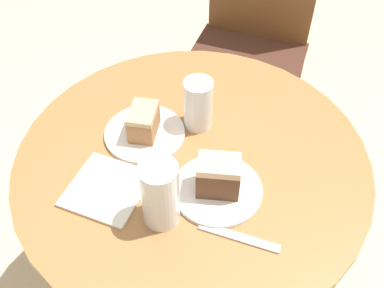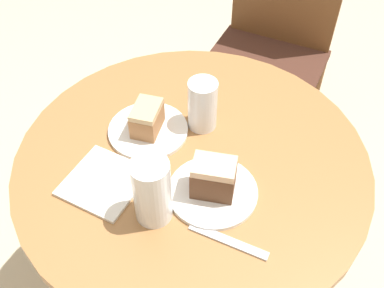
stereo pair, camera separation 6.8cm
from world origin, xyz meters
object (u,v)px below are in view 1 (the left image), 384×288
chair (249,46)px  glass_water (160,197)px  plate_near (217,190)px  glass_lemonade (198,107)px  cake_slice_near (218,176)px  plate_far (145,133)px  cake_slice_far (144,122)px

chair → glass_water: bearing=-87.2°
plate_near → glass_lemonade: bearing=116.8°
cake_slice_near → glass_lemonade: glass_lemonade is taller
plate_far → cake_slice_near: bearing=-29.4°
plate_far → glass_water: bearing=-61.8°
cake_slice_far → glass_lemonade: glass_lemonade is taller
cake_slice_far → glass_lemonade: size_ratio=0.71×
plate_far → glass_lemonade: 0.14m
chair → cake_slice_near: size_ratio=9.68×
cake_slice_near → glass_water: 0.13m
chair → plate_near: (0.07, -0.86, 0.22)m
cake_slice_far → plate_near: bearing=-29.4°
glass_lemonade → plate_far: bearing=-147.8°
cake_slice_near → glass_lemonade: bearing=116.8°
glass_water → glass_lemonade: bearing=90.0°
plate_near → glass_lemonade: (-0.09, 0.19, 0.05)m
chair → glass_water: 0.99m
glass_lemonade → glass_water: 0.28m
plate_far → glass_lemonade: (0.11, 0.07, 0.05)m
chair → plate_near: size_ratio=4.97×
plate_near → glass_water: 0.15m
cake_slice_near → chair: bearing=94.9°
plate_far → glass_lemonade: size_ratio=1.49×
chair → cake_slice_near: chair is taller
chair → cake_slice_near: (0.07, -0.86, 0.27)m
plate_near → glass_water: (-0.09, -0.09, 0.06)m
plate_near → cake_slice_near: (0.00, -0.00, 0.05)m
plate_near → glass_water: bearing=-135.3°
glass_water → chair: bearing=88.7°
chair → cake_slice_far: bearing=-96.2°
chair → glass_water: (-0.02, -0.95, 0.28)m
glass_lemonade → glass_water: bearing=-90.0°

